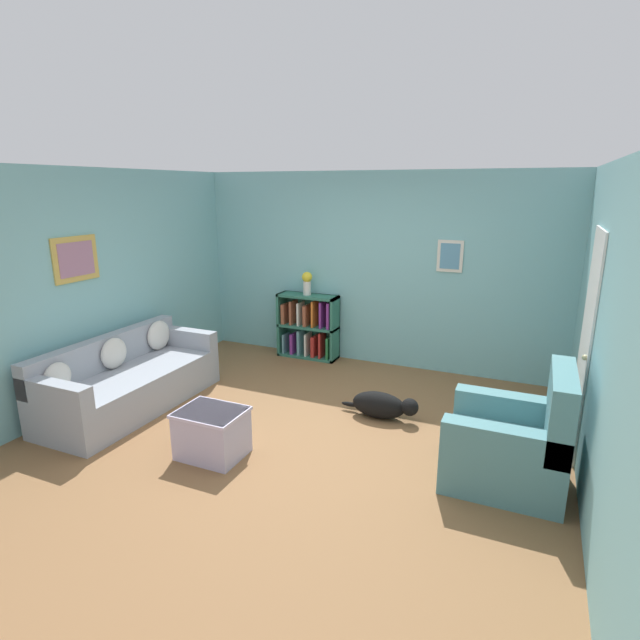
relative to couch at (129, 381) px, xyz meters
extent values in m
plane|color=brown|center=(2.03, 0.30, -0.30)|extent=(14.00, 14.00, 0.00)
cube|color=#7AB7BC|center=(2.03, 2.55, 1.00)|extent=(5.60, 0.10, 2.60)
cube|color=silver|center=(3.03, 2.48, 1.25)|extent=(0.32, 0.02, 0.40)
cube|color=#568EAD|center=(3.03, 2.47, 1.25)|extent=(0.24, 0.01, 0.32)
cube|color=#7AB7BC|center=(-0.52, 0.30, 1.00)|extent=(0.10, 5.00, 2.60)
cube|color=gold|center=(-0.46, -0.10, 1.35)|extent=(0.02, 0.56, 0.48)
cube|color=#A37089|center=(-0.45, -0.10, 1.35)|extent=(0.01, 0.44, 0.36)
cube|color=#7AB7BC|center=(4.58, 0.30, 1.00)|extent=(0.10, 5.00, 2.60)
cube|color=white|center=(4.51, 1.00, 0.73)|extent=(0.02, 0.84, 2.05)
sphere|color=tan|center=(4.49, 0.65, 0.70)|extent=(0.05, 0.05, 0.05)
cube|color=#9399A3|center=(0.05, 0.00, -0.09)|extent=(0.85, 2.08, 0.43)
cube|color=#9399A3|center=(-0.29, 0.00, 0.30)|extent=(0.16, 2.08, 0.35)
cube|color=#9399A3|center=(0.05, -0.96, 0.24)|extent=(0.85, 0.16, 0.23)
cube|color=#9399A3|center=(0.05, 0.95, 0.24)|extent=(0.85, 0.16, 0.23)
ellipsoid|color=beige|center=(-0.17, -0.73, 0.28)|extent=(0.14, 0.30, 0.30)
ellipsoid|color=beige|center=(-0.17, 0.00, 0.30)|extent=(0.14, 0.35, 0.35)
ellipsoid|color=beige|center=(-0.17, 0.72, 0.31)|extent=(0.14, 0.37, 0.37)
cube|color=#2D6B56|center=(0.70, 2.33, 0.16)|extent=(0.04, 0.30, 0.92)
cube|color=#2D6B56|center=(1.54, 2.33, 0.16)|extent=(0.04, 0.30, 0.92)
cube|color=#2D6B56|center=(1.12, 2.47, 0.16)|extent=(0.87, 0.02, 0.92)
cube|color=#2D6B56|center=(1.12, 2.33, -0.28)|extent=(0.87, 0.30, 0.04)
cube|color=#2D6B56|center=(1.12, 2.33, 0.16)|extent=(0.87, 0.30, 0.04)
cube|color=#2D6B56|center=(1.12, 2.33, 0.60)|extent=(0.87, 0.30, 0.04)
cube|color=#60939E|center=(0.77, 2.32, -0.14)|extent=(0.03, 0.22, 0.29)
cube|color=brown|center=(0.77, 2.32, 0.32)|extent=(0.05, 0.22, 0.29)
cube|color=#7A2D84|center=(0.90, 2.32, -0.12)|extent=(0.04, 0.22, 0.32)
cube|color=brown|center=(0.90, 2.32, 0.35)|extent=(0.04, 0.22, 0.34)
cube|color=#60939E|center=(1.01, 2.32, -0.09)|extent=(0.04, 0.22, 0.38)
cube|color=silver|center=(1.01, 2.32, 0.34)|extent=(0.03, 0.22, 0.33)
cube|color=silver|center=(1.13, 2.32, -0.11)|extent=(0.03, 0.22, 0.34)
cube|color=brown|center=(1.11, 2.32, 0.33)|extent=(0.05, 0.22, 0.30)
cube|color=#B22823|center=(1.24, 2.32, -0.12)|extent=(0.05, 0.22, 0.31)
cube|color=orange|center=(1.24, 2.32, 0.36)|extent=(0.03, 0.22, 0.37)
cube|color=#B22823|center=(1.35, 2.32, -0.09)|extent=(0.03, 0.22, 0.38)
cube|color=#7A2D84|center=(1.36, 2.32, 0.36)|extent=(0.03, 0.22, 0.37)
cube|color=#287A3D|center=(1.46, 2.32, -0.12)|extent=(0.03, 0.22, 0.32)
cube|color=#7A2D84|center=(1.47, 2.32, 0.36)|extent=(0.04, 0.22, 0.37)
cube|color=slate|center=(3.95, 0.13, -0.09)|extent=(0.93, 0.86, 0.41)
cube|color=slate|center=(4.32, 0.13, 0.42)|extent=(0.18, 0.86, 0.61)
cube|color=slate|center=(3.95, -0.21, 0.23)|extent=(0.93, 0.18, 0.22)
cube|color=slate|center=(3.95, 0.47, 0.23)|extent=(0.93, 0.18, 0.22)
cube|color=#BCB2D1|center=(1.49, -0.52, -0.08)|extent=(0.57, 0.45, 0.44)
cube|color=silver|center=(1.49, -0.52, 0.13)|extent=(0.59, 0.47, 0.03)
ellipsoid|color=black|center=(2.65, 0.84, -0.16)|extent=(0.58, 0.26, 0.29)
sphere|color=black|center=(2.98, 0.84, -0.12)|extent=(0.18, 0.18, 0.18)
ellipsoid|color=black|center=(2.31, 0.88, -0.23)|extent=(0.20, 0.05, 0.05)
cylinder|color=silver|center=(1.11, 2.33, 0.72)|extent=(0.11, 0.11, 0.19)
sphere|color=yellow|center=(1.11, 2.33, 0.87)|extent=(0.14, 0.14, 0.14)
camera|label=1|loc=(4.04, -3.90, 2.09)|focal=28.00mm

